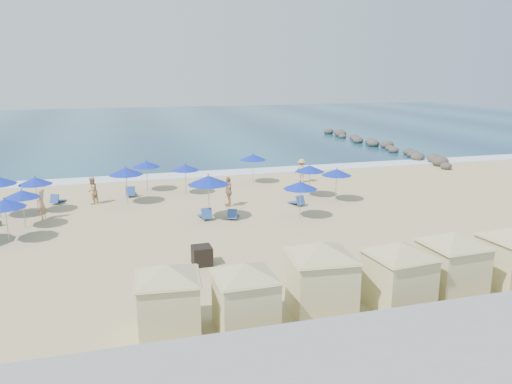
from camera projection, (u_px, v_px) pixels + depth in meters
ground at (207, 235)px, 26.17m from camera, size 160.00×160.00×0.00m
ocean at (142, 126)px, 77.52m from camera, size 160.00×80.00×0.06m
surf_line at (172, 176)px, 40.63m from camera, size 160.00×2.50×0.08m
seawall at (298, 367)px, 13.41m from camera, size 160.00×6.10×1.22m
rock_jetty at (378, 144)px, 55.76m from camera, size 2.56×26.66×0.96m
trash_bin at (202, 255)px, 22.14m from camera, size 0.87×0.87×0.85m
cabana_0 at (168, 290)px, 16.09m from camera, size 4.20×4.20×2.64m
cabana_1 at (245, 288)px, 16.36m from camera, size 4.12×4.12×2.59m
cabana_2 at (321, 268)px, 17.50m from camera, size 4.61×4.61×2.90m
cabana_3 at (399, 266)px, 17.92m from camera, size 4.35×4.35×2.74m
cabana_4 at (453, 255)px, 18.95m from camera, size 4.42×4.42×2.78m
cabana_5 at (511, 248)px, 19.86m from camera, size 4.24×4.24×2.67m
umbrella_1 at (22, 194)px, 26.99m from camera, size 1.94×1.94×2.21m
umbrella_2 at (35, 181)px, 29.91m from camera, size 1.99×1.99×2.27m
umbrella_3 at (4, 203)px, 24.66m from camera, size 2.04×2.04×2.33m
umbrella_4 at (146, 164)px, 35.33m from camera, size 1.98×1.98×2.25m
umbrella_5 at (126, 171)px, 31.84m from camera, size 2.18×2.18×2.48m
umbrella_6 at (208, 180)px, 28.29m from camera, size 2.39×2.39×2.72m
umbrella_7 at (185, 168)px, 34.44m from camera, size 1.91×1.91×2.18m
umbrella_8 at (300, 185)px, 28.70m from camera, size 2.00×2.00×2.28m
umbrella_9 at (253, 157)px, 37.80m from camera, size 2.05×2.05×2.33m
umbrella_10 at (310, 168)px, 33.64m from camera, size 2.00×2.00×2.28m
umbrella_11 at (337, 172)px, 32.50m from camera, size 1.99×1.99×2.26m
beach_chair_1 at (57, 200)px, 32.38m from camera, size 0.98×1.37×0.69m
beach_chair_2 at (131, 192)px, 34.23m from camera, size 0.70×1.42×0.76m
beach_chair_3 at (205, 215)px, 28.96m from camera, size 0.66×1.38×0.75m
beach_chair_4 at (233, 215)px, 29.02m from camera, size 0.97×1.34×0.67m
beach_chair_5 at (297, 202)px, 31.93m from camera, size 0.84×1.37×0.70m
beachgoer_0 at (41, 204)px, 28.77m from camera, size 0.62×0.77×1.83m
beachgoer_1 at (92, 191)px, 32.16m from camera, size 1.02×1.07×1.75m
beachgoer_2 at (228, 191)px, 31.61m from camera, size 0.47×1.12×1.90m
beachgoer_3 at (302, 171)px, 38.32m from camera, size 1.36×1.16×1.83m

